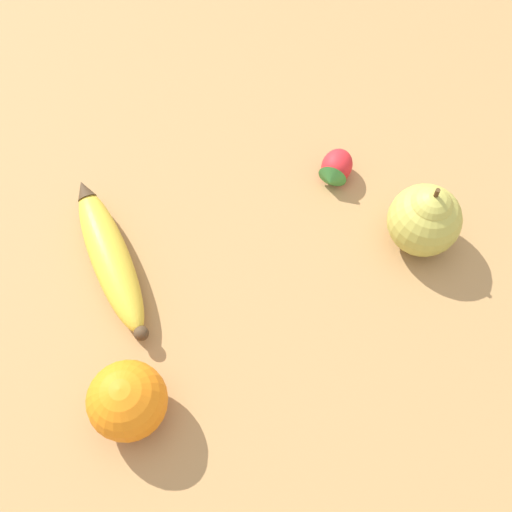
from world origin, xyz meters
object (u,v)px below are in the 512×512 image
orange (127,401)px  strawberry (336,168)px  pear (425,218)px  banana (109,256)px

orange → strawberry: orange is taller
orange → strawberry: (-0.02, 0.37, -0.02)m
orange → pear: 0.38m
orange → pear: size_ratio=0.77×
banana → pear: (0.25, 0.26, 0.03)m
orange → pear: pear is taller
banana → orange: (0.14, -0.10, 0.02)m
pear → strawberry: pear is taller
banana → pear: 0.36m
banana → strawberry: 0.29m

